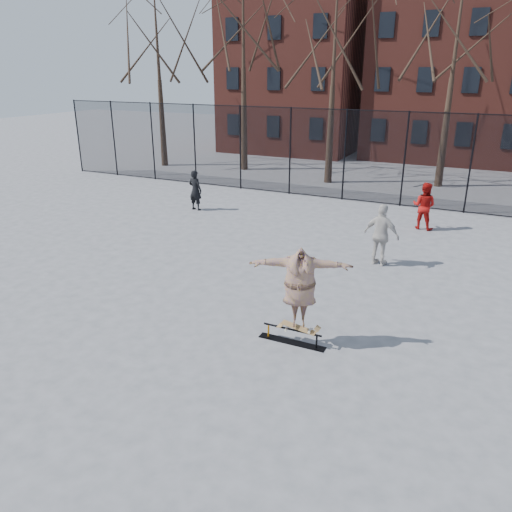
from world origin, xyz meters
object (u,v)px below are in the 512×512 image
at_px(bystander_red, 424,206).
at_px(skate_rail, 292,337).
at_px(skater, 300,289).
at_px(bystander_black, 195,190).
at_px(skateboard, 299,328).
at_px(bystander_white, 381,235).

bearing_deg(bystander_red, skate_rail, 91.68).
distance_m(skater, bystander_red, 9.89).
bearing_deg(skate_rail, bystander_black, 132.44).
distance_m(skater, bystander_black, 11.56).
distance_m(skate_rail, bystander_red, 9.93).
bearing_deg(bystander_black, skater, 139.33).
height_order(skateboard, bystander_white, bystander_white).
xyz_separation_m(skate_rail, skater, (0.15, 0.00, 1.18)).
bearing_deg(bystander_black, bystander_red, -165.08).
xyz_separation_m(bystander_red, bystander_white, (-0.62, -4.35, 0.07)).
distance_m(skateboard, bystander_red, 9.89).
bearing_deg(bystander_red, skater, 92.52).
relative_size(skateboard, bystander_white, 0.44).
bearing_deg(bystander_black, skateboard, 139.33).
bearing_deg(bystander_black, bystander_white, 166.77).
relative_size(bystander_black, bystander_white, 0.89).
distance_m(bystander_red, bystander_white, 4.40).
distance_m(skateboard, bystander_white, 5.52).
height_order(skate_rail, bystander_black, bystander_black).
bearing_deg(bystander_black, skate_rail, 138.79).
height_order(skater, bystander_red, skater).
xyz_separation_m(skateboard, skater, (0.00, 0.00, 0.93)).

